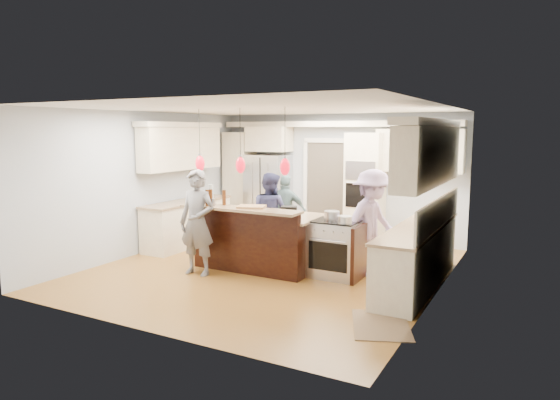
# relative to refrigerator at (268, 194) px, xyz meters

# --- Properties ---
(ground_plane) EXTENTS (6.00, 6.00, 0.00)m
(ground_plane) POSITION_rel_refrigerator_xyz_m (1.55, -2.64, -0.90)
(ground_plane) COLOR #AF7930
(ground_plane) RESTS_ON ground
(room_shell) EXTENTS (5.54, 6.04, 2.72)m
(room_shell) POSITION_rel_refrigerator_xyz_m (1.55, -2.64, 0.92)
(room_shell) COLOR #B2BCC6
(room_shell) RESTS_ON ground
(refrigerator) EXTENTS (0.90, 0.70, 1.80)m
(refrigerator) POSITION_rel_refrigerator_xyz_m (0.00, 0.00, 0.00)
(refrigerator) COLOR #B7B7BC
(refrigerator) RESTS_ON ground
(oven_column) EXTENTS (0.72, 0.69, 2.30)m
(oven_column) POSITION_rel_refrigerator_xyz_m (2.30, 0.03, 0.25)
(oven_column) COLOR #F6ECC7
(oven_column) RESTS_ON ground
(back_upper_cabinets) EXTENTS (5.30, 0.61, 2.54)m
(back_upper_cabinets) POSITION_rel_refrigerator_xyz_m (0.80, 0.12, 0.77)
(back_upper_cabinets) COLOR #F6ECC7
(back_upper_cabinets) RESTS_ON ground
(right_counter_run) EXTENTS (0.64, 3.10, 2.51)m
(right_counter_run) POSITION_rel_refrigerator_xyz_m (3.99, -2.34, 0.16)
(right_counter_run) COLOR #F6ECC7
(right_counter_run) RESTS_ON ground
(left_cabinets) EXTENTS (0.64, 2.30, 2.51)m
(left_cabinets) POSITION_rel_refrigerator_xyz_m (-0.89, -1.84, 0.16)
(left_cabinets) COLOR #F6ECC7
(left_cabinets) RESTS_ON ground
(kitchen_island) EXTENTS (2.10, 1.46, 1.12)m
(kitchen_island) POSITION_rel_refrigerator_xyz_m (1.30, -2.57, -0.42)
(kitchen_island) COLOR black
(kitchen_island) RESTS_ON ground
(island_range) EXTENTS (0.82, 0.71, 0.92)m
(island_range) POSITION_rel_refrigerator_xyz_m (2.71, -2.49, -0.44)
(island_range) COLOR #B7B7BC
(island_range) RESTS_ON ground
(pendant_lights) EXTENTS (1.75, 0.15, 1.03)m
(pendant_lights) POSITION_rel_refrigerator_xyz_m (1.30, -3.15, 0.90)
(pendant_lights) COLOR black
(pendant_lights) RESTS_ON ground
(person_bar_end) EXTENTS (0.66, 0.46, 1.73)m
(person_bar_end) POSITION_rel_refrigerator_xyz_m (0.65, -3.45, -0.04)
(person_bar_end) COLOR slate
(person_bar_end) RESTS_ON ground
(person_far_left) EXTENTS (0.85, 0.71, 1.57)m
(person_far_left) POSITION_rel_refrigerator_xyz_m (1.06, -1.79, -0.11)
(person_far_left) COLOR navy
(person_far_left) RESTS_ON ground
(person_far_right) EXTENTS (0.90, 0.48, 1.47)m
(person_far_right) POSITION_rel_refrigerator_xyz_m (1.05, -1.11, -0.16)
(person_far_right) COLOR slate
(person_far_right) RESTS_ON ground
(person_range_side) EXTENTS (0.95, 1.26, 1.73)m
(person_range_side) POSITION_rel_refrigerator_xyz_m (3.15, -2.12, -0.04)
(person_range_side) COLOR #AC92C5
(person_range_side) RESTS_ON ground
(floor_rug) EXTENTS (0.99, 1.16, 0.01)m
(floor_rug) POSITION_rel_refrigerator_xyz_m (3.95, -4.15, -0.89)
(floor_rug) COLOR #8F714E
(floor_rug) RESTS_ON ground
(water_bottle) EXTENTS (0.09, 0.09, 0.34)m
(water_bottle) POSITION_rel_refrigerator_xyz_m (0.71, -3.14, 0.39)
(water_bottle) COLOR silver
(water_bottle) RESTS_ON kitchen_island
(beer_bottle_a) EXTENTS (0.07, 0.07, 0.26)m
(beer_bottle_a) POSITION_rel_refrigerator_xyz_m (0.74, -3.20, 0.35)
(beer_bottle_a) COLOR #4A240D
(beer_bottle_a) RESTS_ON kitchen_island
(beer_bottle_b) EXTENTS (0.08, 0.08, 0.27)m
(beer_bottle_b) POSITION_rel_refrigerator_xyz_m (0.72, -3.26, 0.35)
(beer_bottle_b) COLOR #4A240D
(beer_bottle_b) RESTS_ON kitchen_island
(beer_bottle_c) EXTENTS (0.08, 0.08, 0.25)m
(beer_bottle_c) POSITION_rel_refrigerator_xyz_m (0.93, -3.08, 0.35)
(beer_bottle_c) COLOR #4A240D
(beer_bottle_c) RESTS_ON kitchen_island
(drink_can) EXTENTS (0.07, 0.07, 0.12)m
(drink_can) POSITION_rel_refrigerator_xyz_m (0.80, -3.21, 0.28)
(drink_can) COLOR #B7B7BC
(drink_can) RESTS_ON kitchen_island
(cutting_board) EXTENTS (0.51, 0.43, 0.03)m
(cutting_board) POSITION_rel_refrigerator_xyz_m (1.47, -3.11, 0.24)
(cutting_board) COLOR tan
(cutting_board) RESTS_ON kitchen_island
(pot_large) EXTENTS (0.25, 0.25, 0.15)m
(pot_large) POSITION_rel_refrigerator_xyz_m (2.60, -2.48, 0.09)
(pot_large) COLOR #B7B7BC
(pot_large) RESTS_ON island_range
(pot_small) EXTENTS (0.23, 0.23, 0.11)m
(pot_small) POSITION_rel_refrigerator_xyz_m (2.88, -2.64, 0.08)
(pot_small) COLOR #B7B7BC
(pot_small) RESTS_ON island_range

